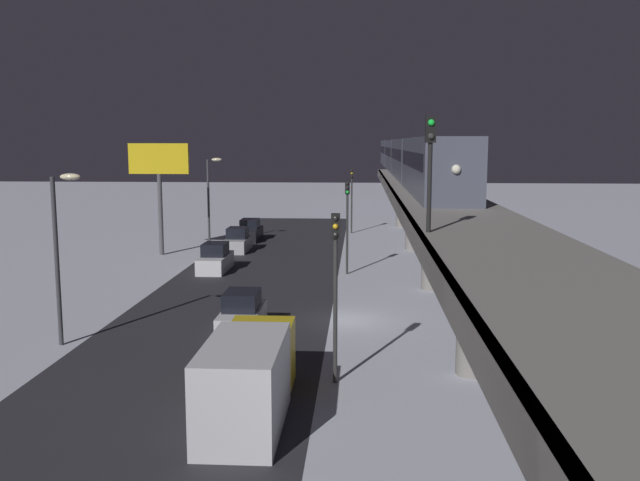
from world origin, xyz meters
The scene contains 16 objects.
ground_plane centered at (0.00, 0.00, 0.00)m, with size 240.00×240.00×0.00m, color silver.
avenue_asphalt centered at (6.15, 0.00, 0.00)m, with size 11.00×93.44×0.01m, color #28282D.
elevated_railway centered at (-5.21, 0.00, 5.07)m, with size 5.00×93.44×5.85m.
subway_train centered at (-5.31, -35.61, 7.63)m, with size 2.94×74.07×3.40m.
rail_signal centered at (-3.23, 9.93, 8.58)m, with size 0.36×0.41×4.00m.
sedan_black_2 centered at (9.35, -28.19, 0.80)m, with size 1.80×4.76×1.97m.
sedan_white centered at (4.75, 2.36, 0.80)m, with size 1.80×4.39×1.97m.
sedan_silver centered at (9.35, -21.84, 0.80)m, with size 1.80×4.35×1.97m.
sedan_white_2 centered at (9.35, -13.06, 0.80)m, with size 1.80×4.68×1.97m.
box_truck centered at (2.75, 12.39, 1.35)m, with size 2.40×7.40×2.80m.
traffic_light_near centered at (0.05, 9.09, 4.20)m, with size 0.32×0.44×6.40m.
traffic_light_mid centered at (0.05, -12.33, 4.20)m, with size 0.32×0.44×6.40m.
traffic_light_far centered at (0.05, -33.75, 4.20)m, with size 0.32×0.44×6.40m.
commercial_billboard centered at (15.13, -19.59, 6.83)m, with size 4.80×0.36×8.90m.
street_lamp_near centered at (12.23, 5.00, 4.81)m, with size 1.35×0.44×7.65m.
street_lamp_far centered at (12.23, -25.00, 4.81)m, with size 1.35×0.44×7.65m.
Camera 1 is at (-0.86, 33.68, 8.96)m, focal length 38.23 mm.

